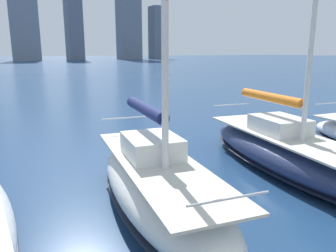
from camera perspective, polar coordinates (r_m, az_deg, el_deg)
sailboat_orange at (r=12.01m, az=19.97°, el=-4.04°), size 3.69×8.90×11.21m
sailboat_navy at (r=8.50m, az=-1.86°, el=-9.73°), size 3.14×7.63×11.80m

